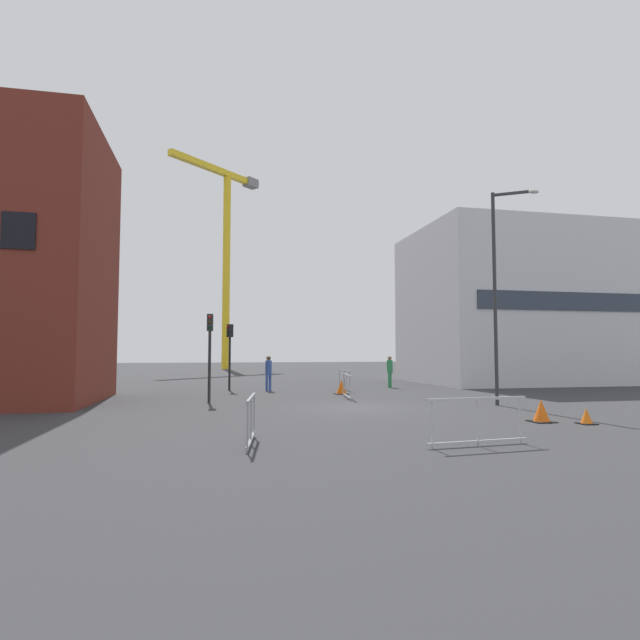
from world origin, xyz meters
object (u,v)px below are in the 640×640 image
Objects in this scene: pedestrian_waiting at (269,370)px; traffic_cone_striped at (341,388)px; pedestrian_walking at (390,369)px; streetlamp_tall at (500,281)px; traffic_light_corner at (230,346)px; traffic_cone_orange at (586,417)px; construction_crane at (226,241)px; traffic_light_median at (210,343)px; traffic_cone_by_barrier at (541,412)px.

traffic_cone_striped is (3.33, -2.61, -0.77)m from pedestrian_waiting.
streetlamp_tall is at bearing -84.69° from pedestrian_walking.
traffic_light_corner is at bearing 157.38° from pedestrian_waiting.
traffic_cone_striped reaches higher than traffic_cone_orange.
construction_crane reaches higher than pedestrian_walking.
traffic_light_median is 7.90× the size of traffic_cone_orange.
construction_crane is 40.45m from traffic_cone_striped.
traffic_cone_striped is (-3.90, -3.81, -0.76)m from pedestrian_walking.
traffic_cone_by_barrier reaches higher than traffic_cone_orange.
traffic_light_median reaches higher than traffic_cone_orange.
traffic_light_corner reaches higher than traffic_cone_orange.
streetlamp_tall is at bearing -52.81° from traffic_cone_striped.
traffic_cone_striped is at bearing -32.83° from traffic_light_corner.
construction_crane is 13.26× the size of pedestrian_walking.
traffic_cone_by_barrier is 1.20m from traffic_cone_orange.
construction_crane reaches higher than traffic_cone_striped.
traffic_light_corner reaches higher than pedestrian_walking.
construction_crane reaches higher than traffic_cone_by_barrier.
traffic_light_corner is at bearing 136.03° from streetlamp_tall.
pedestrian_waiting is (2.03, -0.84, -1.33)m from traffic_light_corner.
traffic_light_corner reaches higher than pedestrian_waiting.
construction_crane is 6.81× the size of traffic_light_corner.
streetlamp_tall reaches higher than pedestrian_waiting.
streetlamp_tall is at bearing -16.50° from traffic_light_median.
traffic_cone_by_barrier is (3.42, -10.77, -0.01)m from traffic_cone_striped.
pedestrian_waiting is at bearing 118.93° from traffic_cone_orange.
pedestrian_waiting reaches higher than traffic_cone_orange.
streetlamp_tall is 2.36× the size of traffic_light_corner.
streetlamp_tall is 6.51m from traffic_cone_by_barrier.
construction_crane is at bearing 104.88° from pedestrian_walking.
streetlamp_tall is 10.93m from pedestrian_walking.
traffic_cone_striped is (4.96, -37.16, -15.17)m from construction_crane.
pedestrian_waiting is at bearing -170.62° from pedestrian_walking.
streetlamp_tall is 11.94m from traffic_light_median.
traffic_cone_orange is (9.39, -48.59, -15.29)m from construction_crane.
traffic_cone_by_barrier is 1.44× the size of traffic_cone_orange.
pedestrian_waiting is (1.63, -34.55, -14.40)m from construction_crane.
streetlamp_tall is 14.39m from traffic_light_corner.
traffic_cone_by_barrier is at bearing -72.37° from traffic_cone_striped.
traffic_cone_striped is 12.25m from traffic_cone_orange.
traffic_cone_striped is 11.30m from traffic_cone_by_barrier.
pedestrian_walking is 3.98× the size of traffic_cone_orange.
streetlamp_tall is 2.32× the size of traffic_light_median.
traffic_cone_by_barrier is at bearing 146.91° from traffic_cone_orange.
traffic_cone_orange is at bearing -37.77° from traffic_light_median.
construction_crane reaches higher than traffic_light_median.
traffic_light_corner is 2.57m from pedestrian_waiting.
construction_crane is at bearing 102.69° from streetlamp_tall.
construction_crane reaches higher than traffic_light_corner.
traffic_light_median reaches higher than pedestrian_walking.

